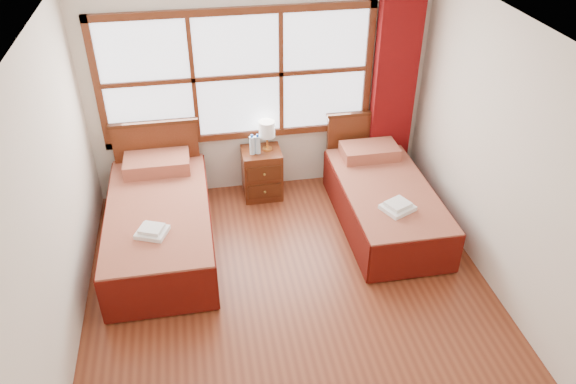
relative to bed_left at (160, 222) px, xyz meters
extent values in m
plane|color=brown|center=(1.25, -1.20, -0.32)|extent=(4.50, 4.50, 0.00)
plane|color=white|center=(1.25, -1.20, 2.28)|extent=(4.50, 4.50, 0.00)
plane|color=silver|center=(1.25, 1.05, 0.98)|extent=(4.00, 0.00, 4.00)
plane|color=silver|center=(-0.75, -1.20, 0.98)|extent=(0.00, 4.50, 4.50)
plane|color=silver|center=(3.25, -1.20, 0.98)|extent=(0.00, 4.50, 4.50)
cube|color=white|center=(1.00, 1.02, 1.18)|extent=(3.00, 0.02, 1.40)
cube|color=#582613|center=(1.00, 1.00, 0.44)|extent=(3.16, 0.06, 0.08)
cube|color=#582613|center=(1.00, 1.00, 1.92)|extent=(3.16, 0.06, 0.08)
cube|color=#582613|center=(-0.54, 1.00, 1.18)|extent=(0.08, 0.06, 1.56)
cube|color=#582613|center=(2.54, 1.00, 1.18)|extent=(0.08, 0.06, 1.56)
cube|color=#582613|center=(0.50, 1.00, 1.18)|extent=(0.05, 0.05, 1.40)
cube|color=#582613|center=(1.50, 1.00, 1.18)|extent=(0.05, 0.05, 1.40)
cube|color=#582613|center=(1.00, 1.00, 1.18)|extent=(3.00, 0.05, 0.05)
cube|color=maroon|center=(2.85, 0.91, 0.85)|extent=(0.50, 0.16, 2.30)
cube|color=#431F0E|center=(0.00, -0.07, -0.17)|extent=(0.94, 1.89, 0.31)
cube|color=maroon|center=(0.00, -0.07, 0.11)|extent=(1.06, 2.09, 0.26)
cube|color=#571009|center=(-0.53, -0.07, -0.04)|extent=(0.03, 2.09, 0.52)
cube|color=#571009|center=(0.53, -0.07, -0.04)|extent=(0.03, 2.09, 0.52)
cube|color=#571009|center=(0.00, -1.11, -0.04)|extent=(1.06, 0.03, 0.52)
cube|color=maroon|center=(0.00, 0.69, 0.32)|extent=(0.74, 0.43, 0.16)
cube|color=#582613|center=(0.00, 0.94, 0.19)|extent=(0.98, 0.06, 1.02)
cube|color=#431F0E|center=(0.00, 0.94, 0.71)|extent=(1.02, 0.08, 0.04)
cube|color=#431F0E|center=(2.52, -0.07, -0.18)|extent=(0.86, 1.72, 0.28)
cube|color=maroon|center=(2.52, -0.07, 0.08)|extent=(0.96, 1.91, 0.23)
cube|color=#571009|center=(2.04, -0.07, -0.06)|extent=(0.03, 1.91, 0.48)
cube|color=#571009|center=(3.00, -0.07, -0.06)|extent=(0.03, 1.91, 0.48)
cube|color=#571009|center=(2.52, -1.02, -0.06)|extent=(0.96, 0.03, 0.48)
cube|color=maroon|center=(2.52, 0.63, 0.27)|extent=(0.67, 0.39, 0.15)
cube|color=#582613|center=(2.52, 0.94, 0.15)|extent=(0.90, 0.06, 0.94)
cube|color=#431F0E|center=(2.52, 0.94, 0.62)|extent=(0.94, 0.08, 0.04)
cube|color=#582613|center=(1.22, 0.80, -0.01)|extent=(0.47, 0.42, 0.62)
cube|color=#431F0E|center=(1.22, 0.58, -0.13)|extent=(0.41, 0.02, 0.19)
cube|color=#431F0E|center=(1.22, 0.58, 0.11)|extent=(0.41, 0.02, 0.19)
sphere|color=#A38937|center=(1.22, 0.57, -0.13)|extent=(0.03, 0.03, 0.03)
sphere|color=#A38937|center=(1.22, 0.57, 0.11)|extent=(0.03, 0.03, 0.03)
cube|color=white|center=(-0.04, -0.53, 0.26)|extent=(0.36, 0.34, 0.04)
cube|color=white|center=(-0.04, -0.53, 0.31)|extent=(0.27, 0.25, 0.04)
cube|color=white|center=(2.48, -0.50, 0.22)|extent=(0.39, 0.37, 0.05)
cube|color=white|center=(2.48, -0.50, 0.26)|extent=(0.29, 0.28, 0.04)
cylinder|color=gold|center=(1.30, 0.83, 0.31)|extent=(0.12, 0.12, 0.02)
cylinder|color=gold|center=(1.30, 0.83, 0.40)|extent=(0.03, 0.03, 0.16)
cylinder|color=silver|center=(1.30, 0.83, 0.58)|extent=(0.19, 0.19, 0.19)
cylinder|color=#BFE2F6|center=(1.11, 0.76, 0.41)|extent=(0.07, 0.07, 0.22)
cylinder|color=blue|center=(1.11, 0.76, 0.54)|extent=(0.03, 0.03, 0.03)
cylinder|color=#BFE2F6|center=(1.18, 0.77, 0.41)|extent=(0.07, 0.07, 0.22)
cylinder|color=blue|center=(1.18, 0.77, 0.54)|extent=(0.03, 0.03, 0.03)
camera|label=1|loc=(0.49, -5.02, 3.63)|focal=35.00mm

